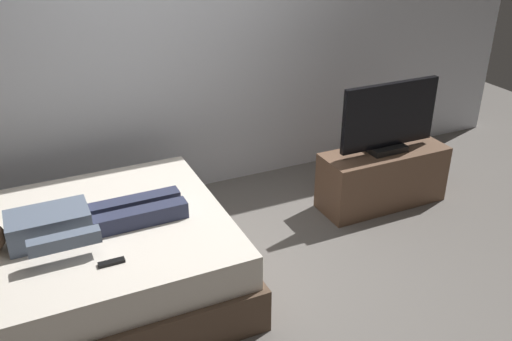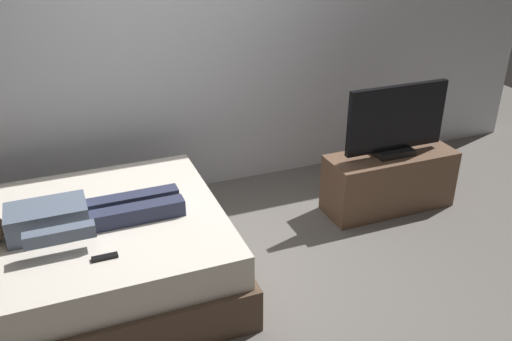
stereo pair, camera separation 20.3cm
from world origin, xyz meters
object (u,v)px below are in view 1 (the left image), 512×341
at_px(tv_stand, 382,177).
at_px(person, 71,223).
at_px(tv, 389,119).
at_px(bed, 74,267).
at_px(remote, 112,262).

bearing_deg(tv_stand, person, -174.03).
bearing_deg(person, tv, 5.97).
bearing_deg(bed, remote, -68.37).
bearing_deg(bed, tv_stand, 4.83).
height_order(bed, tv_stand, bed).
distance_m(bed, tv_stand, 2.60).
height_order(person, tv, tv).
bearing_deg(person, bed, 120.46).
relative_size(person, tv, 1.43).
bearing_deg(person, remote, -69.53).
xyz_separation_m(person, tv, (2.56, 0.27, 0.16)).
distance_m(bed, person, 0.36).
xyz_separation_m(person, remote, (0.15, -0.40, -0.07)).
distance_m(bed, remote, 0.57).
distance_m(tv_stand, tv, 0.53).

